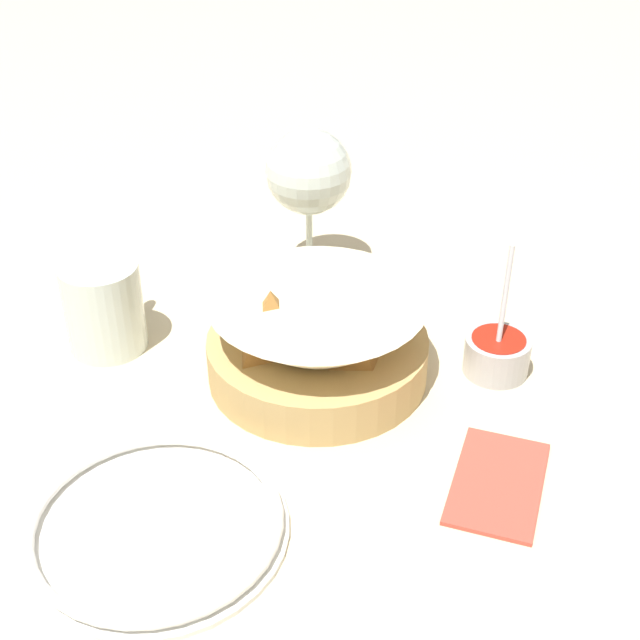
{
  "coord_description": "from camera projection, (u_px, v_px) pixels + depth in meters",
  "views": [
    {
      "loc": [
        -0.67,
        -0.17,
        0.5
      ],
      "look_at": [
        -0.03,
        -0.0,
        0.06
      ],
      "focal_mm": 50.0,
      "sensor_mm": 36.0,
      "label": 1
    }
  ],
  "objects": [
    {
      "name": "beer_mug",
      "position": [
        105.0,
        308.0,
        0.85
      ],
      "size": [
        0.11,
        0.07,
        0.09
      ],
      "color": "silver",
      "rests_on": "ground_plane"
    },
    {
      "name": "napkin",
      "position": [
        498.0,
        481.0,
        0.71
      ],
      "size": [
        0.12,
        0.08,
        0.01
      ],
      "color": "#DB4C3D",
      "rests_on": "ground_plane"
    },
    {
      "name": "wine_glass",
      "position": [
        309.0,
        176.0,
        0.93
      ],
      "size": [
        0.09,
        0.09,
        0.16
      ],
      "color": "silver",
      "rests_on": "ground_plane"
    },
    {
      "name": "side_plate",
      "position": [
        156.0,
        525.0,
        0.66
      ],
      "size": [
        0.2,
        0.2,
        0.01
      ],
      "color": "white",
      "rests_on": "ground_plane"
    },
    {
      "name": "sauce_cup",
      "position": [
        497.0,
        353.0,
        0.82
      ],
      "size": [
        0.07,
        0.06,
        0.11
      ],
      "color": "#B7B7BC",
      "rests_on": "ground_plane"
    },
    {
      "name": "food_basket",
      "position": [
        319.0,
        342.0,
        0.81
      ],
      "size": [
        0.2,
        0.2,
        0.1
      ],
      "color": "tan",
      "rests_on": "ground_plane"
    },
    {
      "name": "ground_plane",
      "position": [
        326.0,
        356.0,
        0.85
      ],
      "size": [
        4.0,
        4.0,
        0.0
      ],
      "primitive_type": "plane",
      "color": "beige"
    }
  ]
}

